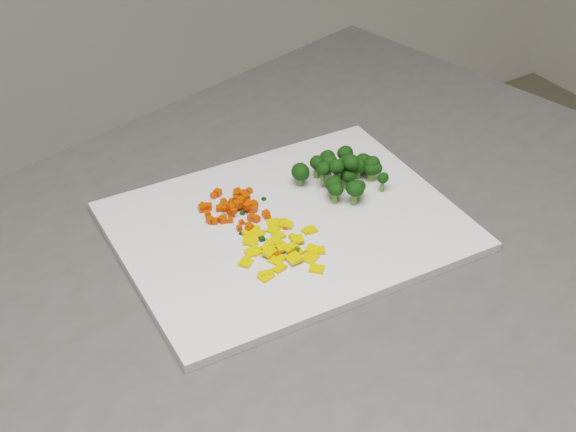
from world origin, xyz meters
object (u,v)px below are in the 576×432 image
cutting_board (288,226)px  pepper_pile (283,246)px  broccoli_pile (341,172)px  carrot_pile (237,204)px

cutting_board → pepper_pile: size_ratio=3.88×
cutting_board → broccoli_pile: broccoli_pile is taller
pepper_pile → cutting_board: bearing=51.8°
cutting_board → carrot_pile: (-0.04, 0.05, 0.02)m
broccoli_pile → pepper_pile: bearing=-152.0°
cutting_board → broccoli_pile: (0.10, 0.03, 0.03)m
pepper_pile → broccoli_pile: bearing=28.0°
carrot_pile → pepper_pile: 0.10m
carrot_pile → cutting_board: bearing=-51.0°
cutting_board → pepper_pile: (-0.03, -0.04, 0.01)m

